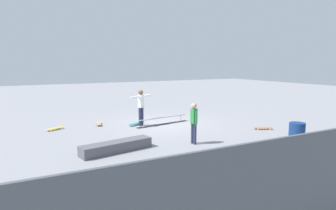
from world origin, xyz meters
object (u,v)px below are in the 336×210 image
(skate_ledge, at_px, (117,147))
(trash_bin, at_px, (297,137))
(grind_rail, at_px, (163,121))
(skateboard_main, at_px, (136,124))
(loose_skateboard_orange, at_px, (263,128))
(skater_main, at_px, (141,105))
(loose_skateboard_natural, at_px, (99,124))
(bystander_green_shirt, at_px, (194,121))
(loose_skateboard_yellow, at_px, (55,128))

(skate_ledge, xyz_separation_m, trash_bin, (-5.40, 2.73, 0.30))
(grind_rail, relative_size, trash_bin, 3.09)
(skateboard_main, height_order, trash_bin, trash_bin)
(skateboard_main, relative_size, loose_skateboard_orange, 1.00)
(skater_main, distance_m, loose_skateboard_natural, 2.22)
(skater_main, distance_m, bystander_green_shirt, 3.88)
(grind_rail, xyz_separation_m, skater_main, (1.05, -0.22, 0.83))
(skateboard_main, height_order, loose_skateboard_yellow, same)
(skate_ledge, relative_size, loose_skateboard_orange, 3.09)
(grind_rail, height_order, trash_bin, trash_bin)
(grind_rail, height_order, loose_skateboard_yellow, grind_rail)
(grind_rail, bearing_deg, bystander_green_shirt, 70.68)
(bystander_green_shirt, distance_m, loose_skateboard_orange, 4.12)
(trash_bin, bearing_deg, skater_main, -63.72)
(loose_skateboard_orange, bearing_deg, bystander_green_shirt, -145.27)
(grind_rail, distance_m, bystander_green_shirt, 3.75)
(loose_skateboard_yellow, distance_m, loose_skateboard_orange, 9.21)
(loose_skateboard_yellow, bearing_deg, skate_ledge, -100.47)
(trash_bin, bearing_deg, grind_rail, -71.45)
(grind_rail, distance_m, skater_main, 1.36)
(grind_rail, distance_m, loose_skateboard_yellow, 4.91)
(skateboard_main, bearing_deg, grind_rail, -46.71)
(skate_ledge, bearing_deg, skateboard_main, -120.53)
(bystander_green_shirt, bearing_deg, skate_ledge, 77.06)
(skate_ledge, bearing_deg, loose_skateboard_natural, -97.88)
(skate_ledge, distance_m, loose_skateboard_natural, 4.55)
(grind_rail, bearing_deg, skate_ledge, 33.71)
(bystander_green_shirt, height_order, loose_skateboard_orange, bystander_green_shirt)
(loose_skateboard_natural, xyz_separation_m, trash_bin, (-4.78, 7.23, 0.40))
(skate_ledge, bearing_deg, trash_bin, 153.21)
(skate_ledge, relative_size, loose_skateboard_yellow, 3.10)
(skater_main, bearing_deg, skate_ledge, 28.86)
(grind_rail, bearing_deg, loose_skateboard_orange, 127.91)
(grind_rail, height_order, skater_main, skater_main)
(skater_main, bearing_deg, loose_skateboard_yellow, -40.93)
(skate_ledge, xyz_separation_m, loose_skateboard_natural, (-0.62, -4.50, -0.10))
(skateboard_main, height_order, bystander_green_shirt, bystander_green_shirt)
(skateboard_main, bearing_deg, loose_skateboard_yellow, 139.94)
(skateboard_main, xyz_separation_m, loose_skateboard_orange, (-4.65, 3.51, 0.00))
(skater_main, relative_size, bystander_green_shirt, 1.13)
(skate_ledge, relative_size, bystander_green_shirt, 1.65)
(bystander_green_shirt, distance_m, loose_skateboard_natural, 5.42)
(trash_bin, bearing_deg, loose_skateboard_yellow, -46.40)
(grind_rail, relative_size, skateboard_main, 3.68)
(bystander_green_shirt, bearing_deg, skateboard_main, 4.27)
(loose_skateboard_natural, bearing_deg, trash_bin, 47.14)
(skater_main, bearing_deg, loose_skateboard_orange, 116.51)
(loose_skateboard_natural, bearing_deg, loose_skateboard_yellow, -72.83)
(bystander_green_shirt, bearing_deg, grind_rail, -14.31)
(grind_rail, bearing_deg, trash_bin, 98.78)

